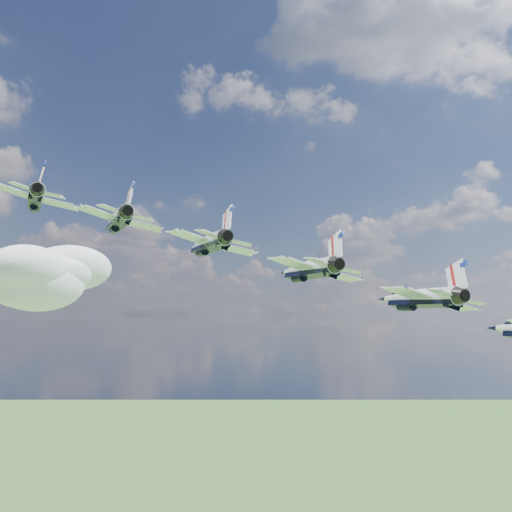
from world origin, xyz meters
TOP-DOWN VIEW (x-y plane):
  - cloud_far at (33.77, 228.79)m, footprint 64.79×50.90m
  - jet_0 at (-21.91, 32.17)m, footprint 14.07×16.95m
  - jet_1 at (-14.60, 22.90)m, footprint 14.07×16.95m
  - jet_2 at (-7.30, 13.62)m, footprint 14.07×16.95m
  - jet_3 at (0.01, 4.35)m, footprint 14.07×16.95m
  - jet_4 at (7.31, -4.92)m, footprint 14.07×16.95m

SIDE VIEW (x-z plane):
  - jet_4 at x=7.31m, z-range 147.74..154.22m
  - jet_3 at x=0.01m, z-range 151.03..157.51m
  - jet_2 at x=-7.30m, z-range 154.31..160.79m
  - jet_1 at x=-14.60m, z-range 157.60..164.08m
  - jet_0 at x=-21.91m, z-range 160.88..167.37m
  - cloud_far at x=33.77m, z-range 154.56..180.02m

